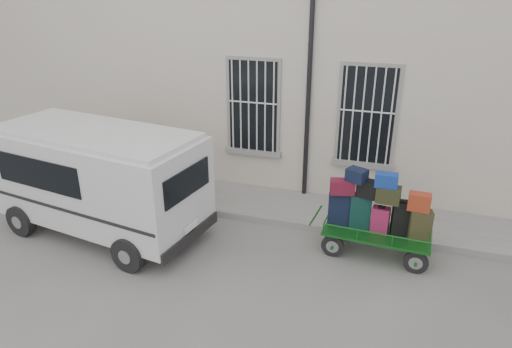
{
  "coord_description": "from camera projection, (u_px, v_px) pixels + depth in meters",
  "views": [
    {
      "loc": [
        2.92,
        -7.3,
        5.08
      ],
      "look_at": [
        0.29,
        1.0,
        1.36
      ],
      "focal_mm": 32.0,
      "sensor_mm": 36.0,
      "label": 1
    }
  ],
  "objects": [
    {
      "name": "van",
      "position": [
        99.0,
        175.0,
        9.52
      ],
      "size": [
        4.81,
        2.63,
        2.3
      ],
      "rotation": [
        0.0,
        0.0,
        -0.16
      ],
      "color": "white",
      "rests_on": "ground"
    },
    {
      "name": "building",
      "position": [
        294.0,
        60.0,
        12.85
      ],
      "size": [
        24.0,
        5.15,
        6.0
      ],
      "color": "beige",
      "rests_on": "ground"
    },
    {
      "name": "ground",
      "position": [
        227.0,
        253.0,
        9.2
      ],
      "size": [
        80.0,
        80.0,
        0.0
      ],
      "primitive_type": "plane",
      "color": "slate",
      "rests_on": "ground"
    },
    {
      "name": "luggage_cart",
      "position": [
        376.0,
        214.0,
        8.82
      ],
      "size": [
        2.42,
        1.05,
        1.79
      ],
      "rotation": [
        0.0,
        0.0,
        -0.07
      ],
      "color": "black",
      "rests_on": "ground"
    },
    {
      "name": "sidewalk",
      "position": [
        259.0,
        203.0,
        11.1
      ],
      "size": [
        24.0,
        1.7,
        0.15
      ],
      "primitive_type": "cube",
      "color": "gray",
      "rests_on": "ground"
    }
  ]
}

